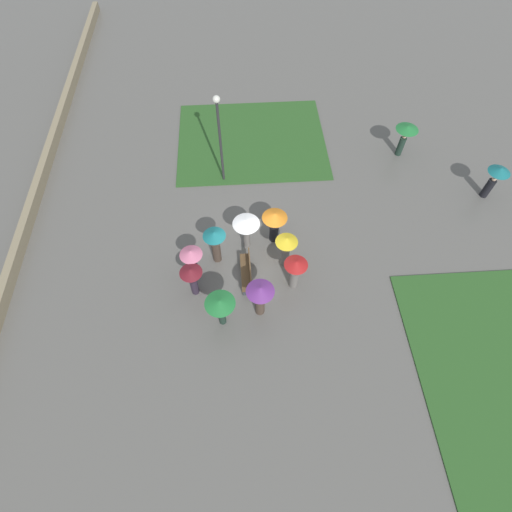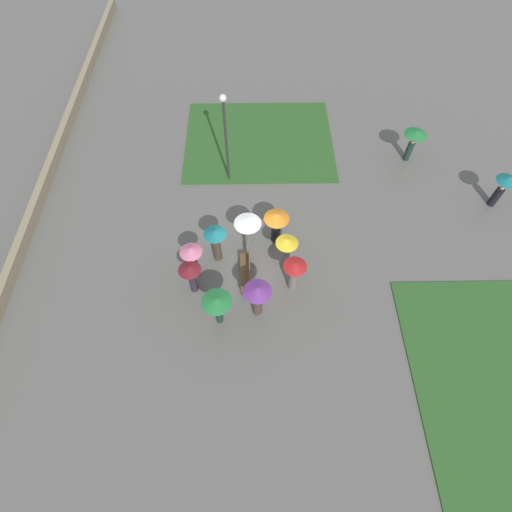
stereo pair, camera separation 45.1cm
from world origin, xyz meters
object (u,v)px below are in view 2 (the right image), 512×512
object	(u,v)px
crowd_person_pink	(192,256)
crowd_person_orange	(276,222)
crowd_person_purple	(257,295)
park_bench	(247,271)
crowd_person_maroon	(191,274)
crowd_person_yellow	(286,247)
lone_walker_mid_plaza	(504,185)
crowd_person_teal	(216,240)
crowd_person_red	(294,271)
lone_walker_far_path	(414,139)
crowd_person_white	(248,226)
crowd_person_green	(217,304)
lamp_post	(225,130)

from	to	relation	value
crowd_person_pink	crowd_person_orange	distance (m)	3.88
crowd_person_orange	crowd_person_purple	bearing A→B (deg)	-60.81
park_bench	crowd_person_orange	size ratio (longest dim) A/B	1.04
crowd_person_maroon	park_bench	bearing A→B (deg)	30.41
crowd_person_orange	crowd_person_maroon	world-z (taller)	crowd_person_orange
crowd_person_yellow	lone_walker_mid_plaza	world-z (taller)	lone_walker_mid_plaza
crowd_person_maroon	lone_walker_mid_plaza	distance (m)	14.72
crowd_person_teal	crowd_person_red	xyz separation A→B (m)	(1.50, 3.17, -0.08)
crowd_person_pink	lone_walker_far_path	distance (m)	12.62
crowd_person_white	crowd_person_purple	distance (m)	3.33
crowd_person_white	crowd_person_orange	bearing A→B (deg)	13.11
crowd_person_green	crowd_person_red	world-z (taller)	same
crowd_person_purple	crowd_person_maroon	distance (m)	2.83
lamp_post	lone_walker_far_path	xyz separation A→B (m)	(-1.29, 9.29, -1.71)
crowd_person_green	lone_walker_far_path	bearing A→B (deg)	26.84
lamp_post	crowd_person_pink	size ratio (longest dim) A/B	2.65
park_bench	crowd_person_white	world-z (taller)	crowd_person_white
park_bench	crowd_person_red	distance (m)	2.08
crowd_person_white	crowd_person_red	xyz separation A→B (m)	(2.17, 1.84, -0.18)
crowd_person_teal	crowd_person_orange	size ratio (longest dim) A/B	1.09
lone_walker_mid_plaza	park_bench	bearing A→B (deg)	-129.29
park_bench	crowd_person_red	world-z (taller)	crowd_person_red
lamp_post	crowd_person_white	distance (m)	4.54
park_bench	crowd_person_teal	bearing A→B (deg)	-129.08
lone_walker_far_path	lamp_post	bearing A→B (deg)	99.14
crowd_person_purple	crowd_person_orange	xyz separation A→B (m)	(-3.58, 0.87, -0.10)
crowd_person_teal	lone_walker_mid_plaza	distance (m)	13.42
crowd_person_orange	crowd_person_white	bearing A→B (deg)	-124.98
crowd_person_pink	crowd_person_red	bearing A→B (deg)	-18.50
crowd_person_green	park_bench	bearing A→B (deg)	44.08
crowd_person_green	lamp_post	bearing A→B (deg)	71.67
crowd_person_pink	crowd_person_orange	xyz separation A→B (m)	(-1.69, 3.50, 0.03)
crowd_person_teal	crowd_person_red	world-z (taller)	crowd_person_teal
crowd_person_teal	crowd_person_green	world-z (taller)	crowd_person_teal
crowd_person_orange	crowd_person_red	bearing A→B (deg)	-33.10
crowd_person_yellow	crowd_person_orange	world-z (taller)	crowd_person_yellow
crowd_person_purple	lamp_post	bearing A→B (deg)	-7.26
crowd_person_pink	crowd_person_purple	xyz separation A→B (m)	(1.89, 2.63, 0.13)
crowd_person_teal	crowd_person_yellow	bearing A→B (deg)	-131.65
crowd_person_green	crowd_person_yellow	distance (m)	3.79
lone_walker_far_path	crowd_person_maroon	bearing A→B (deg)	127.11
park_bench	crowd_person_maroon	distance (m)	2.40
crowd_person_pink	crowd_person_yellow	bearing A→B (deg)	-2.79
lone_walker_mid_plaza	crowd_person_purple	bearing A→B (deg)	-121.75
park_bench	crowd_person_green	bearing A→B (deg)	-29.61
crowd_person_pink	crowd_person_white	bearing A→B (deg)	23.95
crowd_person_orange	lamp_post	bearing A→B (deg)	162.37
lamp_post	crowd_person_pink	bearing A→B (deg)	-13.29
crowd_person_red	lone_walker_mid_plaza	xyz separation A→B (m)	(-4.42, 9.93, 0.06)
crowd_person_teal	crowd_person_maroon	world-z (taller)	crowd_person_teal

